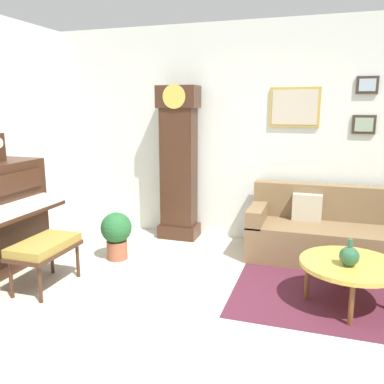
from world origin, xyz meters
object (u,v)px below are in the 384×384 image
Objects in this scene: piano_bench at (45,248)px; green_jug at (349,256)px; couch at (332,233)px; coffee_table at (350,266)px; potted_plant at (116,232)px; grandfather_clock at (179,167)px.

green_jug is (2.80, 0.43, 0.09)m from piano_bench.
couch reaches higher than green_jug.
potted_plant reaches higher than coffee_table.
piano_bench is at bearing -169.75° from coffee_table.
coffee_table is at bearing -8.42° from potted_plant.
grandfather_clock is at bearing 173.62° from couch.
potted_plant is (-2.52, 0.37, -0.06)m from coffee_table.
grandfather_clock reaches higher than coffee_table.
coffee_table is at bearing 73.80° from green_jug.
grandfather_clock is 1.07× the size of couch.
couch is at bearing 94.96° from green_jug.
green_jug is at bearing -106.20° from coffee_table.
grandfather_clock reaches higher than green_jug.
grandfather_clock reaches higher than piano_bench.
piano_bench is 0.37× the size of couch.
couch is 2.51m from potted_plant.
green_jug is (0.11, -1.23, 0.18)m from couch.
green_jug is (2.07, -1.45, -0.47)m from grandfather_clock.
couch reaches higher than coffee_table.
coffee_table is (0.13, -1.14, 0.06)m from couch.
coffee_table is 0.15m from green_jug.
potted_plant is (-0.42, -0.99, -0.64)m from grandfather_clock.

